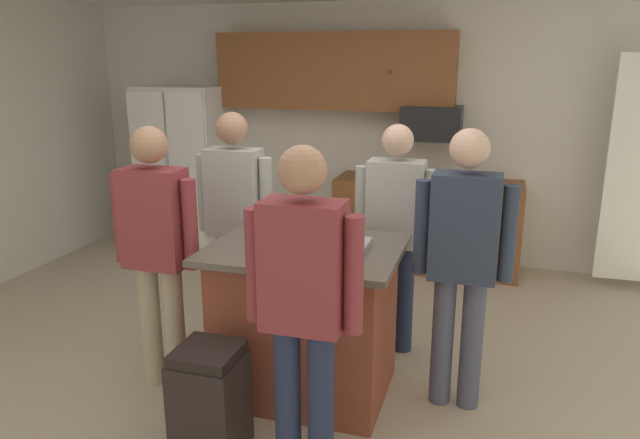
# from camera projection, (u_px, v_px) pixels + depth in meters

# --- Properties ---
(floor) EXTENTS (7.04, 7.04, 0.00)m
(floor) POSITION_uv_depth(u_px,v_px,m) (285.00, 380.00, 3.91)
(floor) COLOR #B7A88E
(floor) RESTS_ON ground
(back_wall) EXTENTS (6.40, 0.10, 2.60)m
(back_wall) POSITION_uv_depth(u_px,v_px,m) (376.00, 133.00, 6.15)
(back_wall) COLOR silver
(back_wall) RESTS_ON ground
(cabinet_run_upper) EXTENTS (2.40, 0.38, 0.75)m
(cabinet_run_upper) POSITION_uv_depth(u_px,v_px,m) (334.00, 71.00, 5.91)
(cabinet_run_upper) COLOR brown
(cabinet_run_lower) EXTENTS (1.80, 0.63, 0.90)m
(cabinet_run_lower) POSITION_uv_depth(u_px,v_px,m) (426.00, 224.00, 5.91)
(cabinet_run_lower) COLOR brown
(cabinet_run_lower) RESTS_ON ground
(refrigerator) EXTENTS (0.88, 0.76, 1.77)m
(refrigerator) POSITION_uv_depth(u_px,v_px,m) (186.00, 169.00, 6.43)
(refrigerator) COLOR white
(refrigerator) RESTS_ON ground
(microwave_over_range) EXTENTS (0.56, 0.40, 0.32)m
(microwave_over_range) POSITION_uv_depth(u_px,v_px,m) (432.00, 123.00, 5.66)
(microwave_over_range) COLOR black
(kitchen_island) EXTENTS (1.14, 0.90, 0.96)m
(kitchen_island) POSITION_uv_depth(u_px,v_px,m) (306.00, 319.00, 3.67)
(kitchen_island) COLOR brown
(kitchen_island) RESTS_ON ground
(person_guest_by_door) EXTENTS (0.57, 0.22, 1.69)m
(person_guest_by_door) POSITION_uv_depth(u_px,v_px,m) (303.00, 297.00, 2.76)
(person_guest_by_door) COLOR #232D4C
(person_guest_by_door) RESTS_ON ground
(person_elder_center) EXTENTS (0.57, 0.22, 1.67)m
(person_elder_center) POSITION_uv_depth(u_px,v_px,m) (156.00, 242.00, 3.61)
(person_elder_center) COLOR tan
(person_elder_center) RESTS_ON ground
(person_host_foreground) EXTENTS (0.57, 0.22, 1.70)m
(person_host_foreground) POSITION_uv_depth(u_px,v_px,m) (235.00, 213.00, 4.22)
(person_host_foreground) COLOR tan
(person_host_foreground) RESTS_ON ground
(person_guest_right) EXTENTS (0.57, 0.22, 1.63)m
(person_guest_right) POSITION_uv_depth(u_px,v_px,m) (395.00, 225.00, 4.10)
(person_guest_right) COLOR #232D4C
(person_guest_right) RESTS_ON ground
(person_guest_left) EXTENTS (0.57, 0.22, 1.68)m
(person_guest_left) POSITION_uv_depth(u_px,v_px,m) (463.00, 253.00, 3.39)
(person_guest_left) COLOR #4C5166
(person_guest_left) RESTS_ON ground
(glass_stout_tall) EXTENTS (0.06, 0.06, 0.13)m
(glass_stout_tall) POSITION_uv_depth(u_px,v_px,m) (263.00, 236.00, 3.52)
(glass_stout_tall) COLOR black
(glass_stout_tall) RESTS_ON kitchen_island
(glass_pilsner) EXTENTS (0.06, 0.06, 0.14)m
(glass_pilsner) POSITION_uv_depth(u_px,v_px,m) (254.00, 242.00, 3.39)
(glass_pilsner) COLOR black
(glass_pilsner) RESTS_ON kitchen_island
(mug_blue_stoneware) EXTENTS (0.12, 0.08, 0.10)m
(mug_blue_stoneware) POSITION_uv_depth(u_px,v_px,m) (264.00, 227.00, 3.77)
(mug_blue_stoneware) COLOR white
(mug_blue_stoneware) RESTS_ON kitchen_island
(glass_dark_ale) EXTENTS (0.07, 0.07, 0.14)m
(glass_dark_ale) POSITION_uv_depth(u_px,v_px,m) (281.00, 239.00, 3.45)
(glass_dark_ale) COLOR black
(glass_dark_ale) RESTS_ON kitchen_island
(serving_tray) EXTENTS (0.44, 0.30, 0.04)m
(serving_tray) POSITION_uv_depth(u_px,v_px,m) (331.00, 245.00, 3.50)
(serving_tray) COLOR #B7B7BC
(serving_tray) RESTS_ON kitchen_island
(trash_bin) EXTENTS (0.34, 0.34, 0.61)m
(trash_bin) POSITION_uv_depth(u_px,v_px,m) (210.00, 401.00, 3.13)
(trash_bin) COLOR black
(trash_bin) RESTS_ON ground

